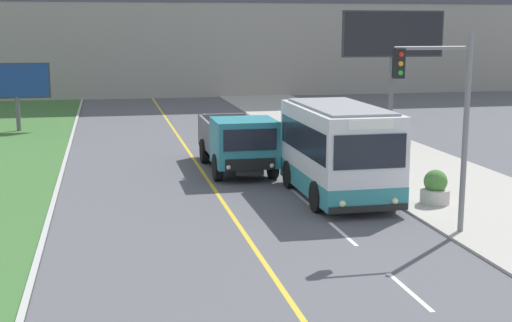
{
  "coord_description": "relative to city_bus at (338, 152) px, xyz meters",
  "views": [
    {
      "loc": [
        -3.72,
        -6.26,
        5.85
      ],
      "look_at": [
        1.1,
        16.58,
        1.4
      ],
      "focal_mm": 50.0,
      "sensor_mm": 36.0,
      "label": 1
    }
  ],
  "objects": [
    {
      "name": "traffic_light_mast",
      "position": [
        1.41,
        -4.82,
        1.99
      ],
      "size": [
        2.28,
        0.32,
        5.65
      ],
      "color": "slate",
      "rests_on": "ground_plane"
    },
    {
      "name": "billboard_large",
      "position": [
        6.94,
        12.22,
        3.54
      ],
      "size": [
        5.49,
        0.24,
        6.61
      ],
      "color": "#59595B",
      "rests_on": "ground_plane"
    },
    {
      "name": "billboard_small",
      "position": [
        -12.54,
        18.78,
        1.1
      ],
      "size": [
        3.69,
        0.24,
        3.83
      ],
      "color": "#59595B",
      "rests_on": "ground_plane"
    },
    {
      "name": "dump_truck",
      "position": [
        -2.53,
        4.78,
        -0.43
      ],
      "size": [
        2.47,
        6.42,
        2.31
      ],
      "color": "black",
      "rests_on": "ground_plane"
    },
    {
      "name": "city_bus",
      "position": [
        0.0,
        0.0,
        0.0
      ],
      "size": [
        2.74,
        6.03,
        3.21
      ],
      "color": "silver",
      "rests_on": "ground_plane"
    },
    {
      "name": "planter_round_near",
      "position": [
        2.79,
        -1.7,
        -1.05
      ],
      "size": [
        0.96,
        0.96,
        1.13
      ],
      "color": "#B7B2A8",
      "rests_on": "sidewalk_right"
    },
    {
      "name": "planter_round_second",
      "position": [
        2.75,
        2.7,
        -1.05
      ],
      "size": [
        1.01,
        1.01,
        1.12
      ],
      "color": "#B7B2A8",
      "rests_on": "sidewalk_right"
    },
    {
      "name": "planter_round_third",
      "position": [
        3.02,
        7.09,
        -1.07
      ],
      "size": [
        0.96,
        0.96,
        1.09
      ],
      "color": "#B7B2A8",
      "rests_on": "sidewalk_right"
    },
    {
      "name": "planter_round_far",
      "position": [
        2.82,
        11.49,
        -1.04
      ],
      "size": [
        1.02,
        1.02,
        1.16
      ],
      "color": "#B7B2A8",
      "rests_on": "sidewalk_right"
    }
  ]
}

